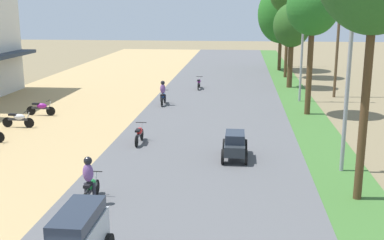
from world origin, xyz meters
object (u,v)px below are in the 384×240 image
median_tree_second (313,8)px  streetlamp_mid (303,33)px  car_van_silver (78,239)px  streetlamp_far (280,22)px  motorbike_ahead_third (139,133)px  parked_motorbike_fourth (18,119)px  median_tree_third (292,26)px  streetlamp_near (349,68)px  motorbike_ahead_fourth (163,94)px  motorbike_ahead_fifth (199,83)px  motorbike_ahead_second (90,181)px  car_sedan_charcoal (235,144)px  parked_motorbike_fifth (41,108)px  utility_pole_near (338,38)px  median_tree_fifth (281,14)px

median_tree_second → streetlamp_mid: streetlamp_mid is taller
car_van_silver → streetlamp_far: bearing=79.6°
median_tree_second → motorbike_ahead_third: size_ratio=4.55×
parked_motorbike_fourth → streetlamp_far: 33.91m
median_tree_third → streetlamp_mid: streetlamp_mid is taller
streetlamp_near → motorbike_ahead_fourth: bearing=127.0°
streetlamp_near → parked_motorbike_fourth: bearing=161.3°
streetlamp_mid → motorbike_ahead_fourth: 10.37m
motorbike_ahead_fifth → streetlamp_mid: bearing=-30.2°
car_van_silver → motorbike_ahead_fourth: size_ratio=1.34×
motorbike_ahead_second → car_sedan_charcoal: bearing=48.3°
streetlamp_mid → streetlamp_far: bearing=90.0°
parked_motorbike_fifth → motorbike_ahead_second: bearing=-61.0°
parked_motorbike_fourth → parked_motorbike_fifth: (0.02, 3.01, 0.00)m
parked_motorbike_fourth → median_tree_third: 22.52m
car_sedan_charcoal → motorbike_ahead_third: (-4.63, 1.95, -0.17)m
streetlamp_far → motorbike_ahead_third: size_ratio=4.70×
motorbike_ahead_second → motorbike_ahead_fifth: 23.38m
median_tree_second → streetlamp_far: streetlamp_far is taller
car_sedan_charcoal → motorbike_ahead_fourth: 12.29m
motorbike_ahead_fourth → motorbike_ahead_third: bearing=-88.0°
streetlamp_mid → parked_motorbike_fourth: bearing=-150.4°
parked_motorbike_fifth → median_tree_third: 20.60m
median_tree_third → car_van_silver: size_ratio=2.81×
motorbike_ahead_fifth → streetlamp_far: bearing=64.8°
median_tree_second → car_sedan_charcoal: 11.87m
parked_motorbike_fourth → utility_pole_near: utility_pole_near is taller
parked_motorbike_fourth → utility_pole_near: (18.98, 11.39, 3.74)m
motorbike_ahead_fourth → streetlamp_near: bearing=-53.0°
motorbike_ahead_second → motorbike_ahead_fifth: size_ratio=1.00×
streetlamp_far → motorbike_ahead_fifth: size_ratio=4.70×
utility_pole_near → motorbike_ahead_fifth: 11.11m
parked_motorbike_fifth → median_tree_fifth: 28.57m
median_tree_fifth → motorbike_ahead_fifth: size_ratio=4.83×
streetlamp_mid → motorbike_ahead_fourth: streetlamp_mid is taller
median_tree_fifth → car_van_silver: size_ratio=3.61×
parked_motorbike_fourth → median_tree_third: (16.06, 15.15, 4.45)m
car_van_silver → car_sedan_charcoal: car_van_silver is taller
median_tree_fifth → streetlamp_far: 3.51m
median_tree_fifth → car_van_silver: (-7.85, -40.20, -4.76)m
streetlamp_far → motorbike_ahead_fifth: (-7.47, -15.90, -4.32)m
median_tree_fifth → parked_motorbike_fourth: bearing=-121.6°
car_van_silver → car_sedan_charcoal: bearing=69.2°
parked_motorbike_fifth → motorbike_ahead_third: motorbike_ahead_third is taller
motorbike_ahead_second → motorbike_ahead_fifth: motorbike_ahead_second is taller
streetlamp_far → motorbike_ahead_fifth: 18.09m
parked_motorbike_fourth → motorbike_ahead_third: bearing=-18.7°
streetlamp_near → car_van_silver: (-8.03, -8.64, -3.20)m
median_tree_second → median_tree_third: 10.20m
motorbike_ahead_fifth → car_sedan_charcoal: bearing=-80.1°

